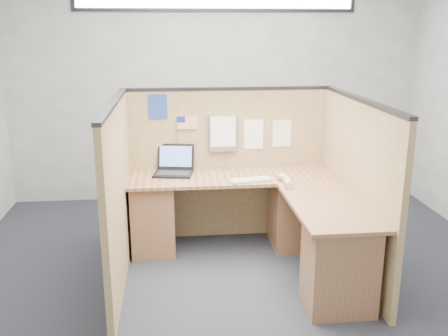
{
  "coord_description": "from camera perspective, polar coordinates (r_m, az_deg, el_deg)",
  "views": [
    {
      "loc": [
        -0.54,
        -3.82,
        2.08
      ],
      "look_at": [
        -0.09,
        0.5,
        0.86
      ],
      "focal_mm": 40.0,
      "sensor_mm": 36.0,
      "label": 1
    }
  ],
  "objects": [
    {
      "name": "cubicle_partitions",
      "position": [
        4.47,
        1.27,
        -1.33
      ],
      "size": [
        2.06,
        1.83,
        1.53
      ],
      "color": "brown",
      "rests_on": "floor"
    },
    {
      "name": "american_flag",
      "position": [
        4.86,
        -4.5,
        5.04
      ],
      "size": [
        0.2,
        0.01,
        0.34
      ],
      "color": "olive",
      "rests_on": "cubicle_partitions"
    },
    {
      "name": "paper_right",
      "position": [
        5.01,
        6.74,
        3.95
      ],
      "size": [
        0.21,
        0.02,
        0.27
      ],
      "primitive_type": "cube",
      "rotation": [
        0.0,
        0.0,
        0.1
      ],
      "color": "white",
      "rests_on": "cubicle_partitions"
    },
    {
      "name": "paper_left",
      "position": [
        4.95,
        3.17,
        3.88
      ],
      "size": [
        0.23,
        0.03,
        0.3
      ],
      "primitive_type": "cube",
      "rotation": [
        0.0,
        0.0,
        -0.11
      ],
      "color": "white",
      "rests_on": "cubicle_partitions"
    },
    {
      "name": "wall_front",
      "position": [
        1.79,
        12.19,
        -6.91
      ],
      "size": [
        5.0,
        0.0,
        5.0
      ],
      "primitive_type": "plane",
      "rotation": [
        -1.57,
        0.0,
        0.0
      ],
      "color": "gray",
      "rests_on": "floor"
    },
    {
      "name": "file_holder",
      "position": [
        4.89,
        -0.14,
        4.0
      ],
      "size": [
        0.28,
        0.05,
        0.35
      ],
      "color": "slate",
      "rests_on": "cubicle_partitions"
    },
    {
      "name": "keyboard",
      "position": [
        4.55,
        3.08,
        -1.39
      ],
      "size": [
        0.41,
        0.21,
        0.03
      ],
      "rotation": [
        0.0,
        0.0,
        0.21
      ],
      "color": "gray",
      "rests_on": "l_desk"
    },
    {
      "name": "l_desk",
      "position": [
        4.49,
        3.81,
        -6.36
      ],
      "size": [
        1.95,
        1.75,
        0.73
      ],
      "color": "brown",
      "rests_on": "floor"
    },
    {
      "name": "mouse",
      "position": [
        4.62,
        6.68,
        -1.11
      ],
      "size": [
        0.1,
        0.06,
        0.04
      ],
      "primitive_type": "ellipsoid",
      "rotation": [
        0.0,
        0.0,
        0.05
      ],
      "color": "silver",
      "rests_on": "l_desk"
    },
    {
      "name": "floor",
      "position": [
        4.38,
        1.92,
        -12.63
      ],
      "size": [
        5.0,
        5.0,
        0.0
      ],
      "primitive_type": "plane",
      "color": "#1E232B",
      "rests_on": "ground"
    },
    {
      "name": "wall_back",
      "position": [
        6.13,
        -0.85,
        9.35
      ],
      "size": [
        5.0,
        0.0,
        5.0
      ],
      "primitive_type": "plane",
      "rotation": [
        1.57,
        0.0,
        0.0
      ],
      "color": "gray",
      "rests_on": "floor"
    },
    {
      "name": "hand_forearm",
      "position": [
        4.51,
        7.14,
        -1.39
      ],
      "size": [
        0.1,
        0.34,
        0.07
      ],
      "color": "tan",
      "rests_on": "l_desk"
    },
    {
      "name": "laptop",
      "position": [
        4.83,
        -5.84,
        0.19
      ],
      "size": [
        0.4,
        0.4,
        0.26
      ],
      "rotation": [
        0.0,
        0.0,
        -0.18
      ],
      "color": "black",
      "rests_on": "l_desk"
    },
    {
      "name": "blue_poster",
      "position": [
        4.84,
        -7.57,
        6.96
      ],
      "size": [
        0.18,
        0.01,
        0.24
      ],
      "primitive_type": "cube",
      "rotation": [
        0.0,
        0.0,
        0.01
      ],
      "color": "navy",
      "rests_on": "cubicle_partitions"
    }
  ]
}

